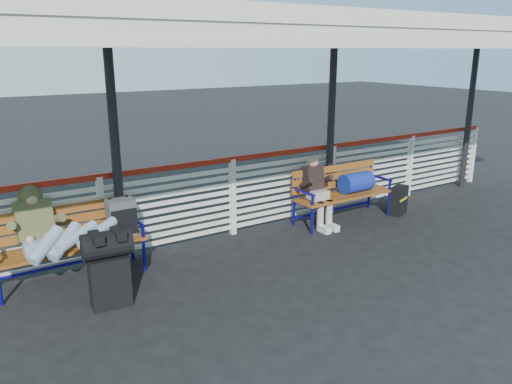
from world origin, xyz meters
TOP-DOWN VIEW (x-y plane):
  - ground at (0.00, 0.00)m, footprint 60.00×60.00m
  - fence at (0.00, 1.90)m, footprint 12.08×0.08m
  - canopy at (-0.00, 0.87)m, footprint 12.60×3.60m
  - luggage_stack at (-2.30, 0.67)m, footprint 0.56×0.34m
  - bench_left at (-2.27, 1.62)m, footprint 1.80×0.56m
  - bench_right at (2.01, 1.49)m, footprint 1.80×0.56m
  - traveler_man at (-2.65, 1.29)m, footprint 0.94×1.51m
  - companion_person at (1.34, 1.48)m, footprint 0.32×0.66m
  - suitcase_side at (2.94, 1.19)m, footprint 0.41×0.34m

SIDE VIEW (x-z plane):
  - ground at x=0.00m, z-range 0.00..0.00m
  - suitcase_side at x=2.94m, z-range 0.00..0.50m
  - luggage_stack at x=-2.30m, z-range 0.04..0.93m
  - bench_right at x=2.01m, z-range 0.13..1.05m
  - companion_person at x=1.34m, z-range 0.02..1.17m
  - bench_left at x=-2.27m, z-range 0.13..1.08m
  - fence at x=0.00m, z-range 0.04..1.28m
  - traveler_man at x=-2.65m, z-range 0.35..1.12m
  - canopy at x=0.00m, z-range 1.46..4.62m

